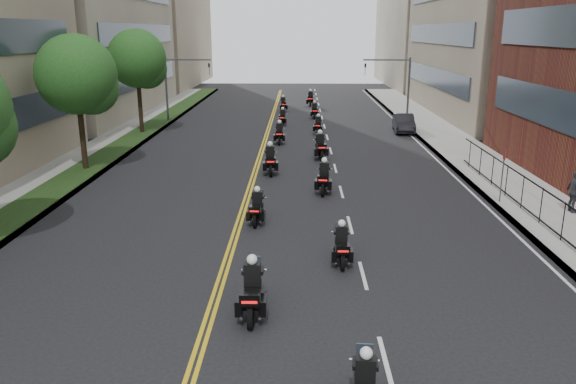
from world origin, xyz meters
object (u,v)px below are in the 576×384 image
(motorcycle_2, at_px, (252,292))
(motorcycle_8, at_px, (279,134))
(motorcycle_6, at_px, (270,161))
(parked_sedan, at_px, (404,123))
(motorcycle_9, at_px, (318,126))
(pedestrian_c, at_px, (575,192))
(motorcycle_4, at_px, (257,209))
(motorcycle_13, at_px, (311,99))
(motorcycle_10, at_px, (283,118))
(motorcycle_12, at_px, (283,105))
(motorcycle_3, at_px, (341,246))
(motorcycle_11, at_px, (314,111))
(motorcycle_5, at_px, (324,179))
(motorcycle_7, at_px, (320,147))

(motorcycle_2, distance_m, motorcycle_8, 25.22)
(motorcycle_6, height_order, parked_sedan, motorcycle_6)
(motorcycle_6, xyz_separation_m, motorcycle_9, (3.11, 12.79, -0.10))
(pedestrian_c, bearing_deg, motorcycle_6, 57.47)
(motorcycle_4, height_order, motorcycle_13, motorcycle_13)
(motorcycle_8, distance_m, parked_sedan, 10.94)
(motorcycle_8, distance_m, motorcycle_10, 8.01)
(motorcycle_12, distance_m, parked_sedan, 15.26)
(motorcycle_3, distance_m, motorcycle_10, 29.60)
(motorcycle_9, distance_m, motorcycle_11, 7.96)
(motorcycle_2, xyz_separation_m, motorcycle_10, (-0.10, 33.24, -0.09))
(motorcycle_3, xyz_separation_m, parked_sedan, (6.85, 26.41, 0.10))
(motorcycle_6, distance_m, motorcycle_8, 8.79)
(motorcycle_6, xyz_separation_m, parked_sedan, (9.96, 13.75, -0.01))
(motorcycle_10, bearing_deg, motorcycle_9, -49.88)
(parked_sedan, distance_m, pedestrian_c, 21.30)
(motorcycle_8, bearing_deg, motorcycle_6, -92.13)
(motorcycle_6, relative_size, pedestrian_c, 1.33)
(motorcycle_9, bearing_deg, motorcycle_3, -85.22)
(motorcycle_3, distance_m, pedestrian_c, 11.81)
(motorcycle_9, height_order, motorcycle_13, motorcycle_13)
(motorcycle_10, distance_m, motorcycle_13, 12.89)
(motorcycle_11, bearing_deg, motorcycle_8, -103.48)
(motorcycle_4, relative_size, motorcycle_13, 0.86)
(motorcycle_6, bearing_deg, motorcycle_5, -57.18)
(motorcycle_3, height_order, motorcycle_5, motorcycle_5)
(pedestrian_c, bearing_deg, motorcycle_2, 120.25)
(motorcycle_7, distance_m, motorcycle_12, 21.69)
(motorcycle_4, distance_m, motorcycle_9, 21.50)
(motorcycle_2, height_order, pedestrian_c, pedestrian_c)
(motorcycle_7, relative_size, pedestrian_c, 1.34)
(motorcycle_5, xyz_separation_m, motorcycle_10, (-2.65, 20.61, -0.08))
(parked_sedan, bearing_deg, motorcycle_13, 118.84)
(motorcycle_9, distance_m, motorcycle_13, 16.63)
(motorcycle_4, bearing_deg, motorcycle_9, 84.59)
(motorcycle_12, height_order, parked_sedan, motorcycle_12)
(motorcycle_9, bearing_deg, motorcycle_4, -93.88)
(motorcycle_5, bearing_deg, motorcycle_6, 132.75)
(motorcycle_6, bearing_deg, motorcycle_2, -93.06)
(motorcycle_2, relative_size, motorcycle_6, 0.98)
(motorcycle_4, bearing_deg, pedestrian_c, 8.38)
(motorcycle_10, height_order, motorcycle_11, motorcycle_11)
(motorcycle_4, height_order, pedestrian_c, pedestrian_c)
(motorcycle_2, bearing_deg, motorcycle_6, 90.60)
(motorcycle_10, bearing_deg, motorcycle_4, -86.53)
(motorcycle_13, bearing_deg, motorcycle_8, -94.33)
(motorcycle_4, relative_size, parked_sedan, 0.49)
(motorcycle_3, height_order, motorcycle_10, motorcycle_10)
(motorcycle_4, height_order, motorcycle_6, motorcycle_6)
(motorcycle_5, relative_size, motorcycle_8, 1.04)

